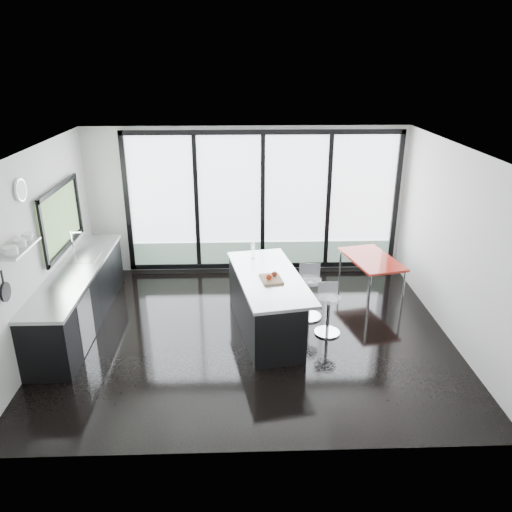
{
  "coord_description": "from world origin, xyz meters",
  "views": [
    {
      "loc": [
        -0.14,
        -6.69,
        3.95
      ],
      "look_at": [
        0.1,
        0.3,
        1.15
      ],
      "focal_mm": 35.0,
      "sensor_mm": 36.0,
      "label": 1
    }
  ],
  "objects_px": {
    "red_table": "(370,276)",
    "bar_stool_far": "(309,298)",
    "bar_stool_near": "(328,315)",
    "island": "(264,302)"
  },
  "relations": [
    {
      "from": "bar_stool_far",
      "to": "red_table",
      "type": "distance_m",
      "value": 1.47
    },
    {
      "from": "bar_stool_near",
      "to": "red_table",
      "type": "height_order",
      "value": "red_table"
    },
    {
      "from": "island",
      "to": "bar_stool_near",
      "type": "bearing_deg",
      "value": -10.34
    },
    {
      "from": "red_table",
      "to": "bar_stool_far",
      "type": "bearing_deg",
      "value": -145.14
    },
    {
      "from": "bar_stool_near",
      "to": "bar_stool_far",
      "type": "relative_size",
      "value": 0.91
    },
    {
      "from": "bar_stool_near",
      "to": "bar_stool_far",
      "type": "height_order",
      "value": "bar_stool_far"
    },
    {
      "from": "bar_stool_far",
      "to": "red_table",
      "type": "bearing_deg",
      "value": 42.3
    },
    {
      "from": "bar_stool_near",
      "to": "bar_stool_far",
      "type": "distance_m",
      "value": 0.57
    },
    {
      "from": "bar_stool_near",
      "to": "bar_stool_far",
      "type": "xyz_separation_m",
      "value": [
        -0.23,
        0.52,
        0.03
      ]
    },
    {
      "from": "bar_stool_near",
      "to": "red_table",
      "type": "distance_m",
      "value": 1.68
    }
  ]
}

